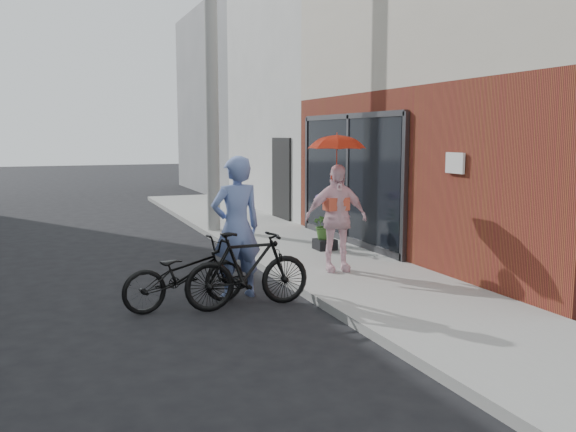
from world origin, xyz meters
TOP-DOWN VIEW (x-y plane):
  - ground at (0.00, 0.00)m, footprint 80.00×80.00m
  - sidewalk at (2.10, 2.00)m, footprint 2.20×24.00m
  - curb at (0.94, 2.00)m, footprint 0.12×24.00m
  - brick_building at (7.19, 2.01)m, footprint 8.09×8.00m
  - plaster_building at (7.20, 9.00)m, footprint 8.00×6.00m
  - east_building_far at (7.20, 16.00)m, footprint 8.00×8.00m
  - utility_pole at (1.10, 6.00)m, footprint 0.28×0.28m
  - officer at (0.04, 0.79)m, footprint 0.75×0.53m
  - bike_left at (-0.72, 0.55)m, footprint 1.76×0.90m
  - bike_right at (0.03, 0.24)m, footprint 1.68×0.50m
  - kimono_woman at (1.81, 1.31)m, footprint 1.03×0.58m
  - parasol at (1.81, 1.31)m, footprint 0.83×0.83m
  - planter at (2.40, 2.96)m, footprint 0.36×0.36m
  - potted_plant at (2.40, 2.96)m, footprint 0.48×0.42m

SIDE VIEW (x-z plane):
  - ground at x=0.00m, z-range 0.00..0.00m
  - sidewalk at x=2.10m, z-range 0.00..0.12m
  - curb at x=0.94m, z-range 0.00..0.12m
  - planter at x=2.40m, z-range 0.12..0.31m
  - bike_left at x=-0.72m, z-range 0.00..0.88m
  - bike_right at x=0.03m, z-range 0.00..1.00m
  - potted_plant at x=2.40m, z-range 0.31..0.85m
  - kimono_woman at x=1.81m, z-range 0.12..1.78m
  - officer at x=0.04m, z-range 0.00..1.95m
  - parasol at x=1.81m, z-range 1.78..2.51m
  - brick_building at x=7.19m, z-range -0.01..5.99m
  - plaster_building at x=7.20m, z-range 0.00..7.00m
  - east_building_far at x=7.20m, z-range 0.00..7.00m
  - utility_pole at x=1.10m, z-range 0.00..7.00m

